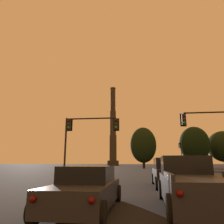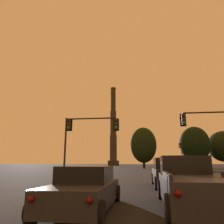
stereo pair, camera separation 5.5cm
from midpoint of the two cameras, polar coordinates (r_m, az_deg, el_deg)
name	(u,v)px [view 2 (the right image)]	position (r m, az deg, el deg)	size (l,w,h in m)	color
suv_center_lane_front	(168,173)	(15.57, 14.60, -15.09)	(2.13, 4.92, 1.86)	black
sedan_left_lane_second	(85,189)	(7.95, -6.81, -19.33)	(2.03, 4.72, 1.43)	#232328
pickup_truck_center_lane_second	(191,184)	(8.61, 20.10, -17.27)	(2.39, 5.57, 1.82)	#232328
traffic_light_far_right	(181,152)	(57.03, 17.63, -9.85)	(0.78, 0.50, 6.45)	black
traffic_light_overhead_left	(83,132)	(21.74, -7.46, -5.08)	(5.51, 0.50, 5.94)	black
smokestack	(113,134)	(127.84, 0.35, -5.66)	(6.50, 6.50, 46.27)	#2B2722
treeline_right_mid	(195,144)	(62.20, 20.84, -7.87)	(7.76, 6.98, 10.99)	black
treeline_center_right	(143,145)	(63.95, 8.23, -8.52)	(7.41, 6.67, 11.59)	black
treeline_left_mid	(224,146)	(70.47, 27.24, -7.98)	(8.96, 8.07, 10.48)	black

